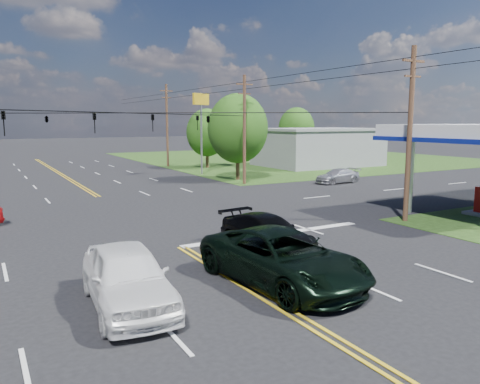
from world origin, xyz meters
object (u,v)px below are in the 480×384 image
tree_right_a (238,128)px  pole_se (410,133)px  retail_ne (317,148)px  pole_ne (244,128)px  tree_far_r (296,128)px  pickup_dkgreen (282,258)px  pickup_white (127,277)px  pole_right_far (167,124)px  tree_right_b (207,133)px  suv_black (268,233)px

tree_right_a → pole_se: bearing=-92.7°
pole_se → retail_ne: bearing=59.6°
pole_ne → tree_far_r: bearing=45.0°
pickup_dkgreen → pickup_white: size_ratio=1.21×
retail_ne → pickup_white: 47.65m
pickup_dkgreen → pickup_white: (-5.16, 0.63, 0.01)m
pole_right_far → tree_right_b: bearing=-48.8°
retail_ne → pickup_dkgreen: bearing=-130.2°
pole_right_far → tree_right_a: pole_right_far is taller
tree_right_b → pickup_white: (-20.44, -37.42, -3.29)m
tree_right_b → suv_black: (-13.37, -34.15, -3.47)m
tree_right_a → tree_far_r: tree_right_a is taller
tree_right_b → tree_far_r: 18.50m
tree_right_b → tree_far_r: tree_far_r is taller
pickup_dkgreen → tree_right_a: bearing=57.6°
pole_se → pickup_white: pole_se is taller
pole_right_far → pickup_white: (-16.94, -41.42, -4.24)m
tree_right_b → tree_far_r: bearing=18.9°
tree_right_b → pickup_dkgreen: tree_right_b is taller
retail_ne → pole_right_far: bearing=154.8°
pole_se → pickup_white: size_ratio=1.74×
tree_right_a → pole_right_far: bearing=93.6°
suv_black → pole_right_far: bearing=68.9°
pickup_dkgreen → tree_right_b: bearing=61.8°
pole_se → suv_black: (-9.87, -1.15, -4.17)m
pole_se → pickup_dkgreen: pole_se is taller
tree_far_r → suv_black: (-30.87, -40.15, -3.79)m
suv_black → pickup_white: pickup_white is taller
pole_se → pickup_white: (-16.94, -4.42, -3.98)m
pole_right_far → tree_far_r: (21.00, 2.00, -0.62)m
tree_right_b → pickup_dkgreen: 41.14m
pole_ne → tree_right_b: 15.42m
retail_ne → tree_right_a: tree_right_a is taller
retail_ne → pickup_white: bearing=-135.4°
pole_se → pole_ne: size_ratio=1.00×
retail_ne → tree_right_b: 14.22m
suv_black → tree_right_a: bearing=57.2°
pole_se → pickup_dkgreen: 13.43m
pole_ne → tree_right_a: 3.16m
retail_ne → tree_far_r: tree_far_r is taller
retail_ne → pickup_white: (-33.94, -33.42, -1.27)m
tree_far_r → pole_right_far: bearing=-174.6°
pole_ne → suv_black: size_ratio=1.84×
retail_ne → pole_se: (-17.00, -29.00, 2.72)m
tree_far_r → pickup_dkgreen: 55.03m
pole_ne → pickup_dkgreen: 26.20m
suv_black → pickup_white: 7.80m
pickup_dkgreen → pole_se: bearing=16.9°
tree_far_r → pickup_dkgreen: bearing=-126.7°
retail_ne → pole_right_far: (-17.00, 8.00, 2.97)m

